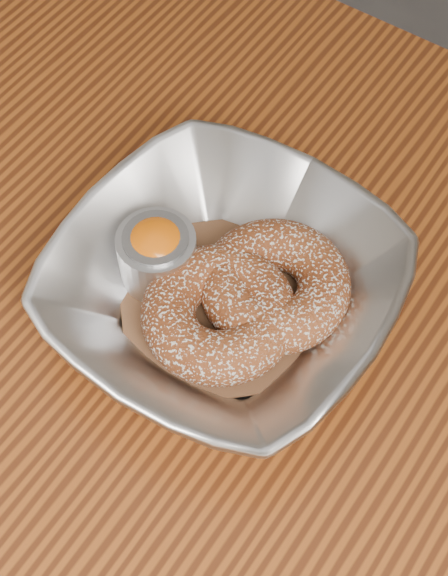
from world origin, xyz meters
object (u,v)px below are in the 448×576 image
Objects in this scene: table at (62,369)px; serving_bowl at (224,289)px; donut_back at (275,285)px; ramekin at (157,253)px; donut_front at (219,313)px.

serving_bowl is at bearing 33.12° from table.
table is 5.19× the size of serving_bowl.
table is 0.21m from donut_back.
donut_back reaches higher than table.
donut_back is at bearing 34.52° from table.
donut_back is 1.89× the size of ramekin.
ramekin is at bearing 49.68° from table.
serving_bowl is 2.20× the size of donut_back.
donut_back is at bearing 18.75° from ramekin.
table is 21.58× the size of ramekin.
donut_front is at bearing 24.51° from table.
serving_bowl reaches higher than donut_front.
ramekin is (-0.06, 0.01, 0.01)m from donut_front.
donut_front is (-0.02, -0.04, 0.00)m from donut_back.
donut_back is at bearing 65.00° from donut_front.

